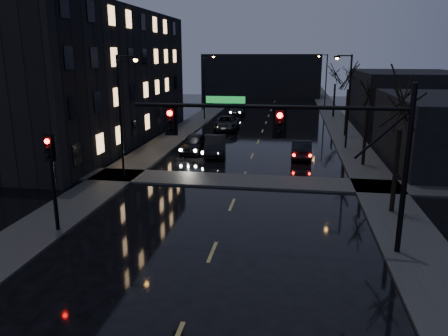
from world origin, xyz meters
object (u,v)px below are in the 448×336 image
at_px(oncoming_car_b, 215,145).
at_px(oncoming_car_c, 227,123).
at_px(oncoming_car_a, 194,143).
at_px(oncoming_car_d, 237,110).
at_px(lead_car, 302,149).

relative_size(oncoming_car_b, oncoming_car_c, 0.88).
xyz_separation_m(oncoming_car_a, oncoming_car_c, (1.10, 11.38, -0.01)).
height_order(oncoming_car_a, oncoming_car_d, oncoming_car_a).
distance_m(oncoming_car_a, lead_car, 8.92).
distance_m(oncoming_car_a, oncoming_car_d, 23.40).
height_order(oncoming_car_a, oncoming_car_b, oncoming_car_b).
height_order(oncoming_car_b, lead_car, oncoming_car_b).
height_order(oncoming_car_d, lead_car, oncoming_car_d).
bearing_deg(lead_car, oncoming_car_a, -2.80).
distance_m(oncoming_car_d, lead_car, 25.36).
height_order(oncoming_car_a, oncoming_car_c, oncoming_car_a).
bearing_deg(oncoming_car_d, oncoming_car_c, -91.84).
height_order(oncoming_car_a, lead_car, oncoming_car_a).
relative_size(oncoming_car_a, oncoming_car_b, 0.94).
relative_size(oncoming_car_a, oncoming_car_d, 0.89).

